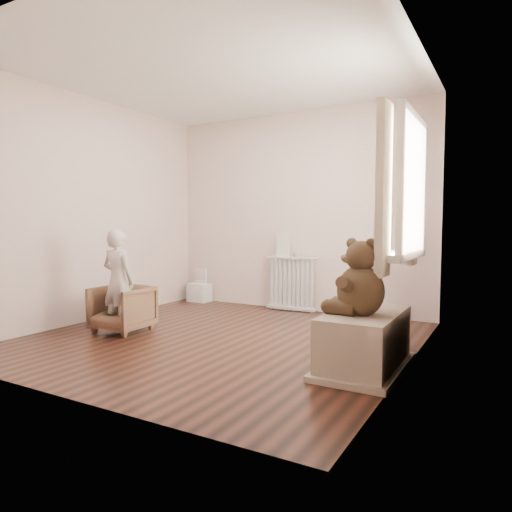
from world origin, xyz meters
The scene contains 19 objects.
floor centered at (0.00, 0.00, 0.00)m, with size 3.60×3.60×0.01m, color black.
ceiling centered at (0.00, 0.00, 2.60)m, with size 3.60×3.60×0.01m, color white.
back_wall centered at (0.00, 1.80, 1.30)m, with size 3.60×0.02×2.60m, color beige.
front_wall centered at (0.00, -1.80, 1.30)m, with size 3.60×0.02×2.60m, color beige.
left_wall centered at (-1.80, 0.00, 1.30)m, with size 0.02×3.60×2.60m, color beige.
right_wall centered at (1.80, 0.00, 1.30)m, with size 0.02×3.60×2.60m, color beige.
window centered at (1.76, 0.30, 1.45)m, with size 0.03×0.90×1.10m, color white.
window_sill centered at (1.67, 0.30, 0.87)m, with size 0.22×1.10×0.06m, color silver.
curtain_left centered at (1.65, -0.27, 1.39)m, with size 0.06×0.26×1.30m, color beige.
curtain_right centered at (1.65, 0.87, 1.39)m, with size 0.06×0.26×1.30m, color beige.
radiator centered at (-0.01, 1.68, 0.39)m, with size 0.67×0.13×0.71m, color silver.
paper_doll centered at (-0.13, 1.68, 0.87)m, with size 0.19×0.02×0.32m, color beige.
tin_a centered at (0.07, 1.68, 0.74)m, with size 0.10×0.10×0.06m, color #A59E8C.
toy_vanity centered at (-1.48, 1.65, 0.28)m, with size 0.31×0.22×0.49m, color silver.
armchair centered at (-1.06, -0.28, 0.24)m, with size 0.52×0.54×0.49m, color brown.
child centered at (-1.06, -0.33, 0.55)m, with size 0.39×0.25×1.06m, color beige.
toy_bench centered at (1.52, -0.25, 0.20)m, with size 0.51×0.96×0.45m, color #BDAD94.
teddy_bear centered at (1.52, -0.36, 0.67)m, with size 0.46×0.36×0.57m, color #342516, non-canonical shape.
plush_cat centered at (1.66, 0.51, 1.00)m, with size 0.16×0.26×0.22m, color slate, non-canonical shape.
Camera 1 is at (2.50, -3.72, 1.13)m, focal length 32.00 mm.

